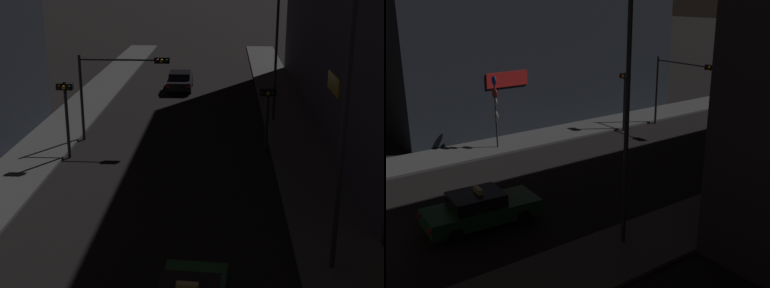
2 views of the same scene
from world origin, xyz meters
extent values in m
cube|color=#4C4C4C|center=(-6.70, 28.58, 0.07)|extent=(3.03, 61.17, 0.14)
cube|color=#4C4C4C|center=(6.70, 28.58, 0.07)|extent=(3.03, 61.17, 0.14)
cube|color=yellow|center=(8.18, 22.09, 3.57)|extent=(0.08, 2.80, 0.90)
cube|color=#F4E08C|center=(1.90, 6.72, 1.52)|extent=(0.57, 0.22, 0.20)
cube|color=black|center=(-0.65, 36.28, 0.62)|extent=(1.86, 4.42, 0.60)
cube|color=black|center=(-0.65, 36.08, 1.17)|extent=(1.61, 2.00, 0.50)
cube|color=red|center=(-1.37, 34.05, 0.72)|extent=(0.24, 0.06, 0.16)
cube|color=red|center=(0.13, 34.07, 0.72)|extent=(0.24, 0.06, 0.16)
cylinder|color=black|center=(-1.47, 37.63, 0.32)|extent=(0.23, 0.64, 0.64)
cylinder|color=black|center=(0.13, 37.65, 0.32)|extent=(0.23, 0.64, 0.64)
cylinder|color=black|center=(-1.43, 34.90, 0.32)|extent=(0.23, 0.64, 0.64)
cylinder|color=black|center=(0.17, 34.93, 0.32)|extent=(0.23, 0.64, 0.64)
cylinder|color=#2D2D33|center=(-4.94, 23.31, 2.35)|extent=(0.16, 0.16, 4.69)
cylinder|color=#2D2D33|center=(-2.74, 23.31, 4.44)|extent=(4.40, 0.10, 0.10)
cube|color=black|center=(-0.54, 23.31, 4.44)|extent=(0.80, 0.28, 0.32)
sphere|color=#3F0C0C|center=(-0.79, 23.14, 4.44)|extent=(0.20, 0.20, 0.20)
sphere|color=yellow|center=(-0.54, 23.14, 4.44)|extent=(0.20, 0.20, 0.20)
sphere|color=#0C3319|center=(-0.29, 23.14, 4.44)|extent=(0.20, 0.20, 0.20)
cylinder|color=#2D2D33|center=(-4.94, 20.35, 1.94)|extent=(0.16, 0.16, 3.88)
cube|color=black|center=(-4.94, 20.35, 3.63)|extent=(0.80, 0.28, 0.32)
sphere|color=#3F0C0C|center=(-5.19, 20.17, 3.63)|extent=(0.20, 0.20, 0.20)
sphere|color=yellow|center=(-4.94, 20.17, 3.63)|extent=(0.20, 0.20, 0.20)
sphere|color=#0C3319|center=(-4.69, 20.17, 3.63)|extent=(0.20, 0.20, 0.20)
cylinder|color=#2D2D33|center=(4.94, 21.94, 1.68)|extent=(0.16, 0.16, 3.35)
cube|color=black|center=(4.94, 21.94, 3.10)|extent=(0.80, 0.28, 0.32)
sphere|color=#3F0C0C|center=(4.69, 21.76, 3.10)|extent=(0.20, 0.20, 0.20)
sphere|color=yellow|center=(4.94, 21.76, 3.10)|extent=(0.20, 0.20, 0.20)
sphere|color=#0C3319|center=(5.19, 21.76, 3.10)|extent=(0.20, 0.20, 0.20)
cylinder|color=#2D2D33|center=(6.25, 10.29, 4.35)|extent=(0.16, 0.16, 8.42)
cylinder|color=#2D2D33|center=(5.76, 27.55, 4.23)|extent=(0.16, 0.16, 8.18)
camera|label=1|loc=(2.74, -5.37, 9.28)|focal=51.72mm
camera|label=2|loc=(17.49, -0.08, 8.69)|focal=44.01mm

